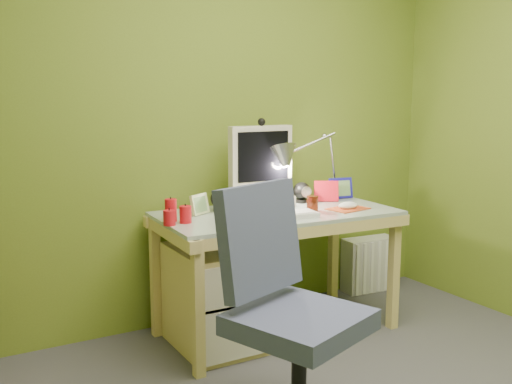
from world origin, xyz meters
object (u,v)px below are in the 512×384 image
monitor (261,160)px  task_chair (300,318)px  radiator (369,264)px  desk (277,272)px  desk_lamp (325,151)px

monitor → task_chair: (-0.46, -1.09, -0.48)m
monitor → radiator: 1.22m
desk → monitor: size_ratio=2.42×
desk_lamp → task_chair: desk_lamp is taller
monitor → radiator: bearing=8.8°
task_chair → radiator: 1.87m
desk_lamp → radiator: (0.48, 0.12, -0.81)m
radiator → desk: bearing=-157.4°
desk_lamp → task_chair: bearing=-118.5°
desk → monitor: monitor is taller
desk → radiator: desk is taller
desk → task_chair: (-0.46, -0.91, 0.13)m
radiator → desk_lamp: bearing=-161.1°
monitor → desk_lamp: desk_lamp is taller
monitor → desk_lamp: size_ratio=0.91×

